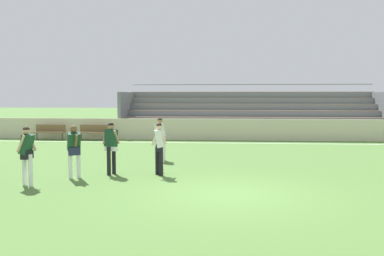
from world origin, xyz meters
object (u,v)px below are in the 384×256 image
object	(u,v)px
player_white_wide_right	(159,144)
soccer_ball	(160,170)
bench_far_left	(94,131)
player_dark_challenging	(111,144)
bleacher_stand	(251,113)
player_dark_trailing_run	(27,151)
bench_centre_sideline	(50,131)
player_white_deep_cover	(160,135)
player_dark_dropping_back	(74,147)

from	to	relation	value
player_white_wide_right	soccer_ball	xyz separation A→B (m)	(-0.03, 0.40, -0.91)
bench_far_left	player_white_wide_right	xyz separation A→B (m)	(5.52, -10.49, 0.48)
player_dark_challenging	soccer_ball	world-z (taller)	player_dark_challenging
bleacher_stand	player_white_wide_right	size ratio (longest dim) A/B	9.64
bleacher_stand	player_dark_challenging	world-z (taller)	bleacher_stand
player_white_wide_right	player_dark_trailing_run	world-z (taller)	same
player_dark_trailing_run	soccer_ball	distance (m)	4.29
bleacher_stand	soccer_ball	xyz separation A→B (m)	(-3.80, -13.43, -1.39)
bench_centre_sideline	player_dark_trailing_run	world-z (taller)	player_dark_trailing_run
bleacher_stand	bench_centre_sideline	distance (m)	12.47
bench_centre_sideline	player_white_wide_right	world-z (taller)	player_white_wide_right
player_dark_challenging	player_white_deep_cover	bearing A→B (deg)	70.73
bench_far_left	player_dark_dropping_back	xyz separation A→B (m)	(2.96, -11.26, 0.45)
bleacher_stand	player_white_deep_cover	bearing A→B (deg)	-111.63
bench_far_left	player_dark_challenging	world-z (taller)	player_dark_challenging
bleacher_stand	bench_far_left	distance (m)	9.92
bleacher_stand	player_dark_challenging	distance (m)	14.87
player_dark_challenging	player_white_deep_cover	distance (m)	3.36
player_white_wide_right	player_white_deep_cover	world-z (taller)	same
player_white_deep_cover	player_dark_dropping_back	distance (m)	4.43
bleacher_stand	player_white_deep_cover	distance (m)	11.51
player_dark_challenging	player_white_wide_right	xyz separation A→B (m)	(1.58, 0.04, -0.00)
bleacher_stand	bench_centre_sideline	world-z (taller)	bleacher_stand
player_white_deep_cover	player_dark_dropping_back	world-z (taller)	player_white_deep_cover
player_white_wide_right	player_white_deep_cover	distance (m)	3.17
bleacher_stand	soccer_ball	size ratio (longest dim) A/B	74.91
soccer_ball	player_white_wide_right	bearing A→B (deg)	-86.02
player_dark_dropping_back	player_dark_trailing_run	xyz separation A→B (m)	(-0.95, -1.18, 0.03)
bleacher_stand	soccer_ball	distance (m)	14.02
player_white_wide_right	player_white_deep_cover	size ratio (longest dim) A/B	1.00
player_white_deep_cover	soccer_ball	size ratio (longest dim) A/B	7.77
bleacher_stand	player_dark_trailing_run	size ratio (longest dim) A/B	9.64
player_dark_challenging	player_white_deep_cover	size ratio (longest dim) A/B	1.00
player_dark_challenging	player_dark_dropping_back	xyz separation A→B (m)	(-0.98, -0.73, -0.04)
player_white_wide_right	bleacher_stand	bearing A→B (deg)	74.75
bench_far_left	soccer_ball	distance (m)	11.50
bench_far_left	soccer_ball	world-z (taller)	bench_far_left
bench_far_left	soccer_ball	xyz separation A→B (m)	(5.49, -10.09, -0.44)
player_dark_dropping_back	player_white_wide_right	bearing A→B (deg)	16.65
bench_centre_sideline	bleacher_stand	bearing A→B (deg)	15.56
bench_far_left	soccer_ball	size ratio (longest dim) A/B	8.18
bench_centre_sideline	bench_far_left	bearing A→B (deg)	0.00
player_white_wide_right	soccer_ball	distance (m)	1.00
bench_far_left	player_dark_trailing_run	xyz separation A→B (m)	(2.02, -12.44, 0.48)
bench_far_left	player_dark_challenging	xyz separation A→B (m)	(3.94, -10.53, 0.48)
bleacher_stand	player_dark_trailing_run	distance (m)	17.38
player_dark_trailing_run	soccer_ball	world-z (taller)	player_dark_trailing_run
bench_far_left	player_white_deep_cover	world-z (taller)	player_white_deep_cover
player_white_deep_cover	player_white_wide_right	bearing A→B (deg)	-81.46
bench_centre_sideline	player_dark_trailing_run	size ratio (longest dim) A/B	1.05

